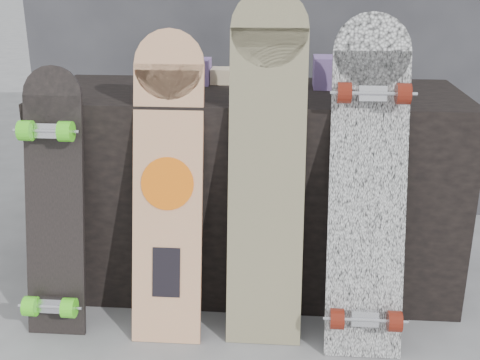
# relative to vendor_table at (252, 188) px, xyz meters

# --- Properties ---
(ground) EXTENTS (60.00, 60.00, 0.00)m
(ground) POSITION_rel_vendor_table_xyz_m (0.00, -0.50, -0.40)
(ground) COLOR slate
(ground) RESTS_ON ground
(vendor_table) EXTENTS (1.60, 0.60, 0.80)m
(vendor_table) POSITION_rel_vendor_table_xyz_m (0.00, 0.00, 0.00)
(vendor_table) COLOR black
(vendor_table) RESTS_ON ground
(merch_box_purple) EXTENTS (0.18, 0.12, 0.10)m
(merch_box_purple) POSITION_rel_vendor_table_xyz_m (-0.27, 0.13, 0.45)
(merch_box_purple) COLOR #653D7D
(merch_box_purple) RESTS_ON vendor_table
(merch_box_small) EXTENTS (0.14, 0.14, 0.12)m
(merch_box_small) POSITION_rel_vendor_table_xyz_m (0.30, 0.09, 0.46)
(merch_box_small) COLOR #653D7D
(merch_box_small) RESTS_ON vendor_table
(merch_box_flat) EXTENTS (0.22, 0.10, 0.06)m
(merch_box_flat) POSITION_rel_vendor_table_xyz_m (-0.07, 0.15, 0.43)
(merch_box_flat) COLOR #D1B78C
(merch_box_flat) RESTS_ON vendor_table
(longboard_geisha) EXTENTS (0.24, 0.30, 1.06)m
(longboard_geisha) POSITION_rel_vendor_table_xyz_m (-0.27, -0.36, 0.16)
(longboard_geisha) COLOR #C7B486
(longboard_geisha) RESTS_ON ground
(longboard_celtic) EXTENTS (0.26, 0.27, 1.19)m
(longboard_celtic) POSITION_rel_vendor_table_xyz_m (0.07, -0.35, 0.23)
(longboard_celtic) COLOR beige
(longboard_celtic) RESTS_ON ground
(longboard_cascadia) EXTENTS (0.26, 0.39, 1.12)m
(longboard_cascadia) POSITION_rel_vendor_table_xyz_m (0.41, -0.38, 0.18)
(longboard_cascadia) COLOR white
(longboard_cascadia) RESTS_ON ground
(skateboard_dark) EXTENTS (0.21, 0.29, 0.94)m
(skateboard_dark) POSITION_rel_vendor_table_xyz_m (-0.68, -0.39, 0.08)
(skateboard_dark) COLOR black
(skateboard_dark) RESTS_ON ground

